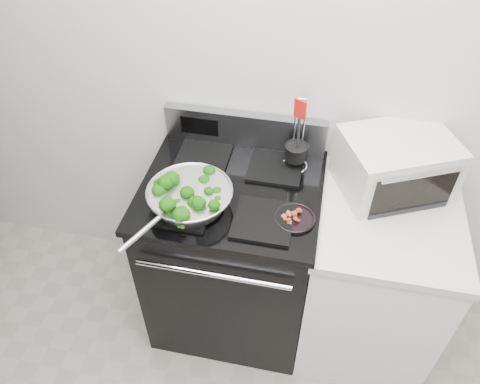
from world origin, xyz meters
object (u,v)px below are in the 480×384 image
(toaster_oven, at_px, (395,164))
(gas_range, at_px, (232,254))
(skillet, at_px, (190,196))
(bacon_plate, at_px, (295,217))
(utensil_holder, at_px, (296,155))

(toaster_oven, bearing_deg, gas_range, 169.93)
(skillet, relative_size, toaster_oven, 0.98)
(bacon_plate, height_order, toaster_oven, toaster_oven)
(skillet, distance_m, utensil_holder, 0.52)
(gas_range, relative_size, utensil_holder, 3.10)
(bacon_plate, xyz_separation_m, toaster_oven, (0.39, 0.32, 0.08))
(skillet, xyz_separation_m, utensil_holder, (0.40, 0.34, 0.01))
(utensil_holder, relative_size, toaster_oven, 0.67)
(gas_range, xyz_separation_m, toaster_oven, (0.68, 0.18, 0.56))
(skillet, relative_size, bacon_plate, 3.22)
(skillet, height_order, toaster_oven, toaster_oven)
(gas_range, distance_m, skillet, 0.56)
(gas_range, xyz_separation_m, skillet, (-0.14, -0.15, 0.52))
(bacon_plate, distance_m, utensil_holder, 0.34)
(gas_range, distance_m, toaster_oven, 0.90)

